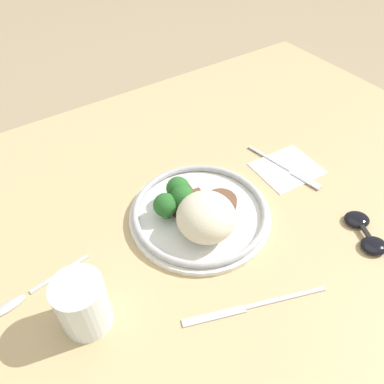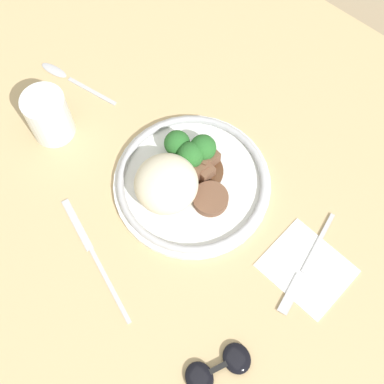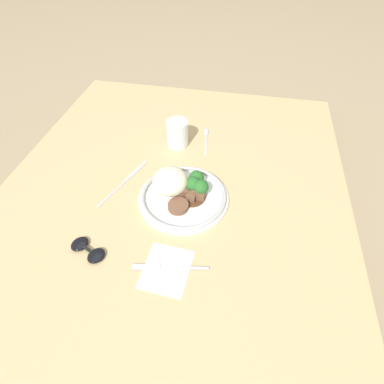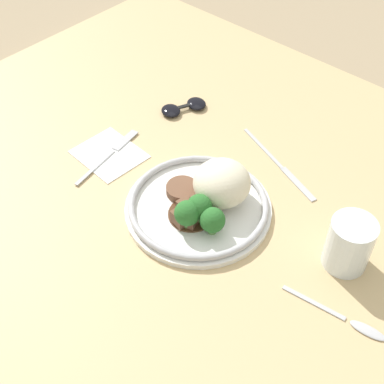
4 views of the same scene
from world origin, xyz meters
TOP-DOWN VIEW (x-y plane):
  - ground_plane at (0.00, 0.00)m, footprint 8.00×8.00m
  - dining_table at (0.00, 0.00)m, footprint 1.31×1.02m
  - napkin at (-0.21, -0.05)m, footprint 0.13×0.11m
  - plate at (0.02, -0.03)m, footprint 0.26×0.26m
  - juice_glass at (0.26, 0.03)m, footprint 0.07×0.07m
  - fork at (-0.21, -0.04)m, footprint 0.04×0.18m
  - knife at (0.06, 0.15)m, footprint 0.21×0.08m
  - spoon at (0.33, -0.06)m, footprint 0.16×0.04m
  - sunglasses at (-0.20, 0.15)m, footprint 0.08×0.11m

SIDE VIEW (x-z plane):
  - ground_plane at x=0.00m, z-range 0.00..0.00m
  - dining_table at x=0.00m, z-range 0.00..0.04m
  - napkin at x=-0.21m, z-range 0.04..0.04m
  - knife at x=0.06m, z-range 0.04..0.04m
  - spoon at x=0.33m, z-range 0.04..0.04m
  - fork at x=-0.21m, z-range 0.04..0.04m
  - sunglasses at x=-0.20m, z-range 0.04..0.05m
  - plate at x=0.02m, z-range 0.02..0.11m
  - juice_glass at x=0.26m, z-range 0.04..0.13m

